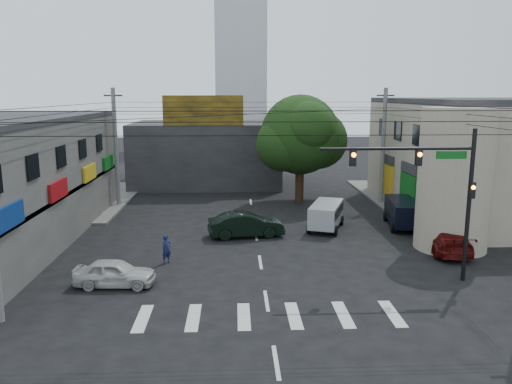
{
  "coord_description": "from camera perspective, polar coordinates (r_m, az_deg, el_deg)",
  "views": [
    {
      "loc": [
        -1.33,
        -23.03,
        8.72
      ],
      "look_at": [
        -0.14,
        4.0,
        3.39
      ],
      "focal_mm": 35.0,
      "sensor_mm": 36.0,
      "label": 1
    }
  ],
  "objects": [
    {
      "name": "utility_pole_far_right",
      "position": [
        40.99,
        14.32,
        5.04
      ],
      "size": [
        0.32,
        0.32,
        9.2
      ],
      "primitive_type": "cylinder",
      "color": "#59595B",
      "rests_on": "ground"
    },
    {
      "name": "traffic_officer",
      "position": [
        26.6,
        -10.2,
        -6.43
      ],
      "size": [
        0.92,
        0.92,
        1.53
      ],
      "primitive_type": "imported",
      "rotation": [
        0.0,
        0.0,
        0.77
      ],
      "color": "#141D48",
      "rests_on": "ground"
    },
    {
      "name": "corner_column",
      "position": [
        30.08,
        21.72,
        1.33
      ],
      "size": [
        4.0,
        4.0,
        8.0
      ],
      "primitive_type": "cylinder",
      "color": "gray",
      "rests_on": "ground"
    },
    {
      "name": "traffic_gantry",
      "position": [
        24.17,
        19.78,
        1.23
      ],
      "size": [
        7.1,
        0.35,
        7.2
      ],
      "color": "black",
      "rests_on": "ground"
    },
    {
      "name": "tower_distant",
      "position": [
        93.98,
        -1.79,
        19.27
      ],
      "size": [
        9.0,
        9.0,
        44.0
      ],
      "primitive_type": "cube",
      "color": "silver",
      "rests_on": "ground"
    },
    {
      "name": "building_far",
      "position": [
        49.44,
        -5.62,
        4.45
      ],
      "size": [
        14.0,
        10.0,
        6.0
      ],
      "primitive_type": "cube",
      "color": "#232326",
      "rests_on": "ground"
    },
    {
      "name": "navy_van",
      "position": [
        34.56,
        16.4,
        -2.39
      ],
      "size": [
        4.97,
        2.97,
        1.8
      ],
      "primitive_type": null,
      "rotation": [
        0.0,
        0.0,
        1.43
      ],
      "color": "black",
      "rests_on": "ground"
    },
    {
      "name": "billboard",
      "position": [
        44.23,
        -6.06,
        9.25
      ],
      "size": [
        7.0,
        0.3,
        2.6
      ],
      "primitive_type": "cube",
      "color": "olive",
      "rests_on": "building_far"
    },
    {
      "name": "maroon_sedan",
      "position": [
        30.09,
        20.82,
        -5.0
      ],
      "size": [
        3.28,
        5.51,
        1.45
      ],
      "primitive_type": "imported",
      "rotation": [
        0.0,
        0.0,
        3.02
      ],
      "color": "#4E0C0B",
      "rests_on": "ground"
    },
    {
      "name": "white_compact",
      "position": [
        24.11,
        -15.85,
        -8.89
      ],
      "size": [
        1.88,
        3.86,
        1.26
      ],
      "primitive_type": "imported",
      "rotation": [
        0.0,
        0.0,
        1.52
      ],
      "color": "#BBBAB6",
      "rests_on": "ground"
    },
    {
      "name": "ground",
      "position": [
        24.66,
        0.74,
        -9.56
      ],
      "size": [
        160.0,
        160.0,
        0.0
      ],
      "primitive_type": "plane",
      "color": "black",
      "rests_on": "ground"
    },
    {
      "name": "building_right",
      "position": [
        41.16,
        25.56,
        3.47
      ],
      "size": [
        14.0,
        18.0,
        8.0
      ],
      "primitive_type": "cube",
      "color": "gray",
      "rests_on": "ground"
    },
    {
      "name": "silver_minivan",
      "position": [
        32.92,
        8.01,
        -2.77
      ],
      "size": [
        5.08,
        4.24,
        1.72
      ],
      "primitive_type": null,
      "rotation": [
        0.0,
        0.0,
        1.22
      ],
      "color": "#AFB3B8",
      "rests_on": "ground"
    },
    {
      "name": "sidewalk_far_left",
      "position": [
        45.12,
        -24.15,
        -0.88
      ],
      "size": [
        16.0,
        16.0,
        0.15
      ],
      "primitive_type": "cube",
      "color": "#514F4C",
      "rests_on": "ground"
    },
    {
      "name": "sidewalk_far_right",
      "position": [
        46.17,
        22.28,
        -0.48
      ],
      "size": [
        16.0,
        16.0,
        0.15
      ],
      "primitive_type": "cube",
      "color": "#514F4C",
      "rests_on": "ground"
    },
    {
      "name": "utility_pole_far_left",
      "position": [
        40.3,
        -15.72,
        4.87
      ],
      "size": [
        0.32,
        0.32,
        9.2
      ],
      "primitive_type": "cylinder",
      "color": "#59595B",
      "rests_on": "ground"
    },
    {
      "name": "street_tree",
      "position": [
        40.51,
        5.08,
        6.51
      ],
      "size": [
        6.4,
        6.4,
        8.7
      ],
      "color": "black",
      "rests_on": "ground"
    },
    {
      "name": "dark_sedan",
      "position": [
        30.93,
        -1.15,
        -3.75
      ],
      "size": [
        2.98,
        5.12,
        1.53
      ],
      "primitive_type": "imported",
      "rotation": [
        0.0,
        0.0,
        1.72
      ],
      "color": "black",
      "rests_on": "ground"
    }
  ]
}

